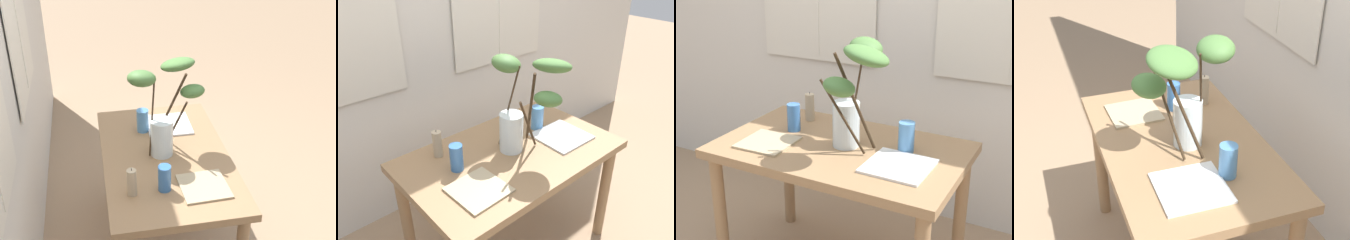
{
  "view_description": "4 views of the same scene",
  "coord_description": "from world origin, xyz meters",
  "views": [
    {
      "loc": [
        -2.09,
        0.39,
        2.17
      ],
      "look_at": [
        0.02,
        -0.02,
        0.95
      ],
      "focal_mm": 47.76,
      "sensor_mm": 36.0,
      "label": 1
    },
    {
      "loc": [
        -1.05,
        -1.16,
        1.78
      ],
      "look_at": [
        -0.03,
        0.01,
        0.94
      ],
      "focal_mm": 36.8,
      "sensor_mm": 36.0,
      "label": 2
    },
    {
      "loc": [
        1.02,
        -1.86,
        1.67
      ],
      "look_at": [
        0.03,
        -0.03,
        0.88
      ],
      "focal_mm": 51.91,
      "sensor_mm": 36.0,
      "label": 3
    },
    {
      "loc": [
        1.75,
        -0.62,
        1.93
      ],
      "look_at": [
        0.05,
        -0.02,
        0.88
      ],
      "focal_mm": 52.41,
      "sensor_mm": 36.0,
      "label": 4
    }
  ],
  "objects": [
    {
      "name": "drinking_glass_blue_right",
      "position": [
        0.29,
        0.09,
        0.81
      ],
      "size": [
        0.07,
        0.07,
        0.14
      ],
      "primitive_type": "cylinder",
      "color": "#4C84BC",
      "rests_on": "dining_table"
    },
    {
      "name": "drinking_glass_blue_left",
      "position": [
        -0.31,
        0.06,
        0.8
      ],
      "size": [
        0.07,
        0.07,
        0.14
      ],
      "primitive_type": "cylinder",
      "color": "#386BAD",
      "rests_on": "dining_table"
    },
    {
      "name": "vase_with_branches",
      "position": [
        0.08,
        -0.02,
        1.03
      ],
      "size": [
        0.37,
        0.49,
        0.55
      ],
      "color": "silver",
      "rests_on": "dining_table"
    },
    {
      "name": "plate_square_left",
      "position": [
        -0.33,
        -0.14,
        0.74
      ],
      "size": [
        0.25,
        0.25,
        0.01
      ],
      "primitive_type": "cube",
      "rotation": [
        0.0,
        0.0,
        0.04
      ],
      "color": "tan",
      "rests_on": "dining_table"
    },
    {
      "name": "plate_square_right",
      "position": [
        0.33,
        -0.08,
        0.74
      ],
      "size": [
        0.28,
        0.28,
        0.01
      ],
      "primitive_type": "cube",
      "rotation": [
        0.0,
        0.0,
        -0.02
      ],
      "color": "white",
      "rests_on": "dining_table"
    },
    {
      "name": "pillar_candle",
      "position": [
        -0.32,
        0.23,
        0.81
      ],
      "size": [
        0.05,
        0.05,
        0.16
      ],
      "color": "tan",
      "rests_on": "dining_table"
    },
    {
      "name": "dining_table",
      "position": [
        0.0,
        0.0,
        0.63
      ],
      "size": [
        1.17,
        0.72,
        0.73
      ],
      "color": "#93704C",
      "rests_on": "ground"
    }
  ]
}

